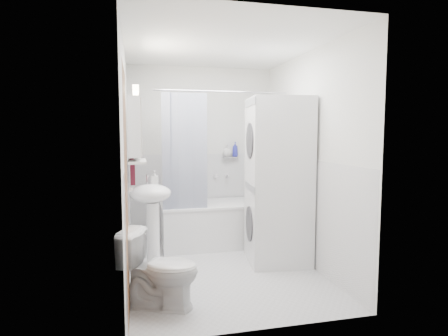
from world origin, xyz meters
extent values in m
plane|color=#BCBBC0|center=(0.00, 0.00, 0.00)|extent=(2.60, 2.60, 0.00)
plane|color=silver|center=(0.00, 1.30, 1.20)|extent=(2.00, 0.00, 2.00)
plane|color=silver|center=(0.00, -1.30, 1.20)|extent=(2.00, 0.00, 2.00)
plane|color=silver|center=(-1.00, 0.00, 1.20)|extent=(0.00, 2.60, 2.60)
plane|color=silver|center=(1.00, 0.00, 1.20)|extent=(0.00, 2.60, 2.60)
plane|color=white|center=(0.00, 0.00, 2.40)|extent=(2.60, 2.60, 0.00)
plane|color=white|center=(0.00, 1.29, 0.60)|extent=(1.98, 0.00, 1.98)
plane|color=white|center=(-0.99, 0.00, 0.60)|extent=(0.00, 2.58, 2.58)
plane|color=white|center=(0.99, 0.00, 0.60)|extent=(0.00, 2.58, 2.58)
plane|color=brown|center=(-0.98, -0.88, 1.00)|extent=(0.00, 2.00, 2.00)
cylinder|color=silver|center=(-0.95, -0.55, 1.00)|extent=(0.04, 0.04, 0.04)
cube|color=white|center=(0.14, 0.92, 0.27)|extent=(1.47, 0.69, 0.54)
cube|color=white|center=(0.14, 0.92, 0.56)|extent=(1.49, 0.71, 0.03)
cube|color=silver|center=(0.14, 0.92, 0.44)|extent=(1.29, 0.51, 0.20)
cylinder|color=silver|center=(0.34, 1.25, 0.89)|extent=(0.04, 0.12, 0.04)
cylinder|color=silver|center=(0.14, 0.63, 2.00)|extent=(1.67, 0.02, 0.02)
cube|color=#131F45|center=(-0.55, 0.63, 1.25)|extent=(0.10, 0.02, 1.45)
cube|color=#131F45|center=(-0.46, 0.63, 1.25)|extent=(0.10, 0.02, 1.45)
cube|color=#131F45|center=(-0.37, 0.63, 1.25)|extent=(0.10, 0.02, 1.45)
cube|color=#131F45|center=(-0.28, 0.63, 1.25)|extent=(0.10, 0.02, 1.45)
cube|color=#131F45|center=(-0.19, 0.63, 1.25)|extent=(0.10, 0.02, 1.45)
cube|color=#131F45|center=(-0.10, 0.63, 1.25)|extent=(0.10, 0.02, 1.45)
ellipsoid|color=white|center=(-0.76, 0.14, 0.85)|extent=(0.44, 0.37, 0.20)
cylinder|color=white|center=(-0.74, 0.14, 0.38)|extent=(0.14, 0.14, 0.75)
cylinder|color=silver|center=(-0.78, 0.28, 0.97)|extent=(0.03, 0.03, 0.14)
cylinder|color=silver|center=(-0.78, 0.24, 1.03)|extent=(0.02, 0.10, 0.02)
cube|color=white|center=(-0.91, 0.10, 1.55)|extent=(0.12, 0.50, 0.60)
cube|color=white|center=(-0.84, 0.10, 1.55)|extent=(0.01, 0.47, 0.57)
cube|color=#FFEABF|center=(-0.89, 0.10, 1.93)|extent=(0.06, 0.45, 0.06)
cube|color=silver|center=(-0.89, 0.10, 1.20)|extent=(0.18, 0.54, 0.02)
cube|color=silver|center=(0.39, 1.24, 1.15)|extent=(0.22, 0.06, 0.02)
cube|color=#58172A|center=(-0.94, 0.35, 1.35)|extent=(0.05, 0.35, 0.83)
cube|color=#58172A|center=(-0.91, 0.35, 1.74)|extent=(0.03, 0.31, 0.08)
cylinder|color=silver|center=(-0.95, 0.35, 1.78)|extent=(0.02, 0.04, 0.02)
cube|color=white|center=(0.68, 0.12, 0.47)|extent=(0.74, 0.74, 0.94)
cylinder|color=#2D2D33|center=(0.34, 0.12, 0.46)|extent=(0.07, 0.40, 0.40)
cube|color=gray|center=(0.34, 0.12, 0.89)|extent=(0.08, 0.60, 0.08)
cube|color=white|center=(0.68, 0.12, 1.42)|extent=(0.74, 0.74, 0.94)
cylinder|color=#2D2D33|center=(0.34, 0.12, 1.41)|extent=(0.07, 0.40, 0.40)
cube|color=gray|center=(0.34, 0.12, 1.83)|extent=(0.08, 0.60, 0.08)
imported|color=white|center=(-0.72, -0.74, 0.33)|extent=(0.76, 0.60, 0.66)
imported|color=gray|center=(-0.71, 0.25, 0.95)|extent=(0.08, 0.17, 0.08)
imported|color=gray|center=(-0.89, -0.05, 1.25)|extent=(0.07, 0.18, 0.07)
imported|color=gray|center=(-0.89, 0.22, 1.26)|extent=(0.10, 0.09, 0.10)
imported|color=gray|center=(0.35, 1.24, 1.23)|extent=(0.13, 0.17, 0.13)
imported|color=#292CA4|center=(0.47, 1.24, 1.20)|extent=(0.08, 0.21, 0.08)
camera|label=1|loc=(-0.90, -3.88, 1.49)|focal=30.00mm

